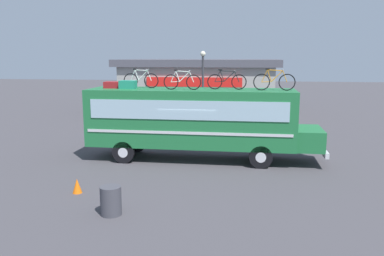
# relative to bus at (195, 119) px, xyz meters

# --- Properties ---
(ground_plane) EXTENTS (120.00, 120.00, 0.00)m
(ground_plane) POSITION_rel_bus_xyz_m (-0.21, -0.00, -1.92)
(ground_plane) COLOR #423F44
(bus) EXTENTS (10.61, 2.43, 3.25)m
(bus) POSITION_rel_bus_xyz_m (0.00, 0.00, 0.00)
(bus) COLOR #1E6B38
(bus) RESTS_ON ground
(luggage_bag_1) EXTENTS (0.75, 0.49, 0.29)m
(luggage_bag_1) POSITION_rel_bus_xyz_m (-3.90, 0.08, 1.48)
(luggage_bag_1) COLOR maroon
(luggage_bag_1) RESTS_ON bus
(luggage_bag_2) EXTENTS (0.72, 0.55, 0.37)m
(luggage_bag_2) POSITION_rel_bus_xyz_m (-3.11, -0.07, 1.52)
(luggage_bag_2) COLOR #1E7F66
(luggage_bag_2) RESTS_ON bus
(rooftop_bicycle_1) EXTENTS (1.67, 0.44, 0.91)m
(rooftop_bicycle_1) POSITION_rel_bus_xyz_m (-2.61, 0.36, 1.71)
(rooftop_bicycle_1) COLOR black
(rooftop_bicycle_1) RESTS_ON bus
(rooftop_bicycle_2) EXTENTS (1.68, 0.44, 0.89)m
(rooftop_bicycle_2) POSITION_rel_bus_xyz_m (-0.55, -0.32, 1.71)
(rooftop_bicycle_2) COLOR black
(rooftop_bicycle_2) RESTS_ON bus
(rooftop_bicycle_3) EXTENTS (1.75, 0.44, 0.90)m
(rooftop_bicycle_3) POSITION_rel_bus_xyz_m (1.39, 0.09, 1.71)
(rooftop_bicycle_3) COLOR black
(rooftop_bicycle_3) RESTS_ON bus
(rooftop_bicycle_4) EXTENTS (1.80, 0.44, 0.95)m
(rooftop_bicycle_4) POSITION_rel_bus_xyz_m (3.45, -0.15, 1.73)
(rooftop_bicycle_4) COLOR black
(rooftop_bicycle_4) RESTS_ON bus
(roadside_building) EXTENTS (12.98, 8.37, 4.46)m
(roadside_building) POSITION_rel_bus_xyz_m (-1.74, 15.86, 0.35)
(roadside_building) COLOR #9E9E99
(roadside_building) RESTS_ON ground
(trash_bin) EXTENTS (0.64, 0.64, 0.88)m
(trash_bin) POSITION_rel_bus_xyz_m (-1.64, -6.84, -1.48)
(trash_bin) COLOR #3F3F47
(trash_bin) RESTS_ON ground
(traffic_cone) EXTENTS (0.33, 0.33, 0.51)m
(traffic_cone) POSITION_rel_bus_xyz_m (-3.47, -5.15, -1.66)
(traffic_cone) COLOR orange
(traffic_cone) RESTS_ON ground
(street_lamp) EXTENTS (0.32, 0.32, 5.02)m
(street_lamp) POSITION_rel_bus_xyz_m (-0.41, 6.37, 1.09)
(street_lamp) COLOR #38383D
(street_lamp) RESTS_ON ground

